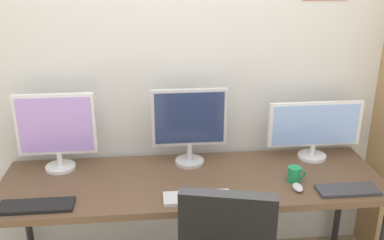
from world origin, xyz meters
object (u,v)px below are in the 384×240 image
(monitor_right, at_px, (315,127))
(desk, at_px, (193,186))
(keyboard_left, at_px, (36,206))
(keyboard_right, at_px, (348,190))
(monitor_center, at_px, (189,123))
(computer_mouse, at_px, (298,187))
(coffee_mug, at_px, (295,174))
(keyboard_center, at_px, (197,198))
(monitor_left, at_px, (56,129))

(monitor_right, bearing_deg, desk, -165.03)
(keyboard_left, height_order, keyboard_right, same)
(monitor_center, height_order, computer_mouse, monitor_center)
(monitor_center, xyz_separation_m, coffee_mug, (0.58, -0.30, -0.23))
(monitor_center, xyz_separation_m, monitor_right, (0.79, 0.00, -0.06))
(monitor_right, relative_size, coffee_mug, 5.62)
(monitor_right, height_order, keyboard_center, monitor_right)
(monitor_right, xyz_separation_m, keyboard_center, (-0.79, -0.44, -0.20))
(keyboard_right, bearing_deg, monitor_left, 164.86)
(monitor_left, bearing_deg, monitor_center, -0.00)
(keyboard_left, height_order, keyboard_center, same)
(desk, distance_m, computer_mouse, 0.60)
(monitor_center, distance_m, keyboard_right, 0.98)
(keyboard_right, relative_size, coffee_mug, 3.20)
(keyboard_center, xyz_separation_m, coffee_mug, (0.58, 0.14, 0.04))
(monitor_center, xyz_separation_m, computer_mouse, (0.57, -0.40, -0.26))
(keyboard_center, bearing_deg, monitor_center, 90.00)
(desk, xyz_separation_m, monitor_left, (-0.79, 0.21, 0.31))
(monitor_left, relative_size, keyboard_center, 1.32)
(keyboard_center, distance_m, coffee_mug, 0.60)
(keyboard_right, distance_m, computer_mouse, 0.27)
(desk, bearing_deg, monitor_left, 165.03)
(coffee_mug, bearing_deg, monitor_center, 152.80)
(keyboard_right, relative_size, computer_mouse, 3.53)
(monitor_left, distance_m, computer_mouse, 1.44)
(monitor_right, bearing_deg, keyboard_left, -164.86)
(monitor_center, bearing_deg, computer_mouse, -34.90)
(keyboard_left, xyz_separation_m, keyboard_right, (1.68, 0.00, 0.00))
(monitor_center, relative_size, keyboard_center, 1.33)
(coffee_mug, bearing_deg, computer_mouse, -96.96)
(keyboard_center, height_order, keyboard_right, same)
(monitor_left, bearing_deg, keyboard_right, -15.14)
(keyboard_left, distance_m, keyboard_center, 0.84)
(monitor_left, distance_m, keyboard_left, 0.51)
(keyboard_center, bearing_deg, desk, 90.00)
(monitor_right, distance_m, keyboard_right, 0.49)
(monitor_center, xyz_separation_m, keyboard_center, (0.00, -0.44, -0.26))
(desk, bearing_deg, keyboard_right, -15.31)
(monitor_center, bearing_deg, keyboard_right, -27.77)
(keyboard_center, bearing_deg, computer_mouse, 4.54)
(monitor_center, relative_size, coffee_mug, 4.56)
(desk, bearing_deg, monitor_right, 14.97)
(computer_mouse, height_order, coffee_mug, coffee_mug)
(monitor_left, bearing_deg, keyboard_left, -95.91)
(monitor_left, relative_size, monitor_center, 0.99)
(monitor_center, distance_m, coffee_mug, 0.69)
(keyboard_right, height_order, coffee_mug, coffee_mug)
(keyboard_left, bearing_deg, monitor_left, 84.09)
(keyboard_center, relative_size, keyboard_right, 1.07)
(monitor_right, height_order, coffee_mug, monitor_right)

